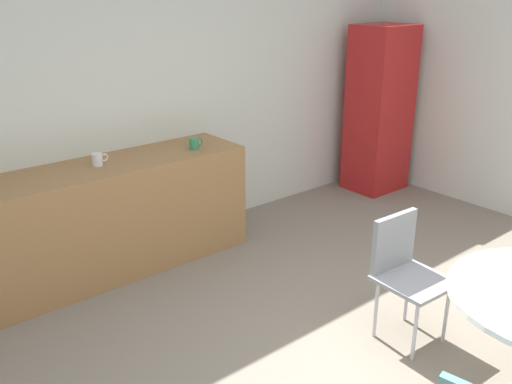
{
  "coord_description": "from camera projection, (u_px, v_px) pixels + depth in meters",
  "views": [
    {
      "loc": [
        -2.34,
        -1.25,
        2.24
      ],
      "look_at": [
        -0.19,
        1.35,
        0.95
      ],
      "focal_mm": 39.4,
      "sensor_mm": 36.0,
      "label": 1
    }
  ],
  "objects": [
    {
      "name": "wall_back",
      "position": [
        150.0,
        96.0,
        4.79
      ],
      "size": [
        6.0,
        0.1,
        2.6
      ],
      "primitive_type": "cube",
      "color": "silver",
      "rests_on": "ground_plane"
    },
    {
      "name": "chair_gray",
      "position": [
        403.0,
        263.0,
        3.61
      ],
      "size": [
        0.44,
        0.44,
        0.83
      ],
      "color": "silver",
      "rests_on": "ground_plane"
    },
    {
      "name": "mug_green",
      "position": [
        194.0,
        144.0,
        4.68
      ],
      "size": [
        0.13,
        0.08,
        0.09
      ],
      "color": "#338C59",
      "rests_on": "counter_block"
    },
    {
      "name": "counter_block",
      "position": [
        93.0,
        223.0,
        4.38
      ],
      "size": [
        2.57,
        0.6,
        0.9
      ],
      "primitive_type": "cube",
      "color": "#9E7042",
      "rests_on": "ground_plane"
    },
    {
      "name": "mug_red",
      "position": [
        98.0,
        159.0,
        4.27
      ],
      "size": [
        0.13,
        0.08,
        0.09
      ],
      "color": "white",
      "rests_on": "counter_block"
    },
    {
      "name": "locker_cabinet",
      "position": [
        379.0,
        110.0,
        6.12
      ],
      "size": [
        0.6,
        0.5,
        1.8
      ],
      "primitive_type": "cube",
      "color": "#B21E1E",
      "rests_on": "ground_plane"
    }
  ]
}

